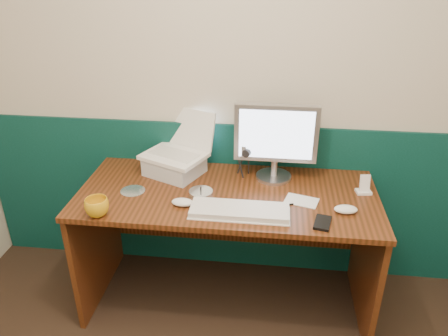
# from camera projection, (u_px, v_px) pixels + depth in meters

# --- Properties ---
(back_wall) EXTENTS (3.50, 0.04, 2.50)m
(back_wall) POSITION_uv_depth(u_px,v_px,m) (260.00, 83.00, 2.43)
(back_wall) COLOR beige
(back_wall) RESTS_ON ground
(wainscot) EXTENTS (3.48, 0.02, 1.00)m
(wainscot) POSITION_uv_depth(u_px,v_px,m) (256.00, 200.00, 2.75)
(wainscot) COLOR #07312B
(wainscot) RESTS_ON ground
(desk) EXTENTS (1.60, 0.70, 0.75)m
(desk) POSITION_uv_depth(u_px,v_px,m) (227.00, 249.00, 2.50)
(desk) COLOR #391D0A
(desk) RESTS_ON ground
(laptop_riser) EXTENTS (0.37, 0.34, 0.10)m
(laptop_riser) POSITION_uv_depth(u_px,v_px,m) (175.00, 166.00, 2.51)
(laptop_riser) COLOR silver
(laptop_riser) RESTS_ON desk
(laptop) EXTENTS (0.41, 0.37, 0.28)m
(laptop) POSITION_uv_depth(u_px,v_px,m) (173.00, 135.00, 2.43)
(laptop) COLOR white
(laptop) RESTS_ON laptop_riser
(monitor) EXTENTS (0.45, 0.13, 0.45)m
(monitor) POSITION_uv_depth(u_px,v_px,m) (276.00, 141.00, 2.38)
(monitor) COLOR #B8B8BD
(monitor) RESTS_ON desk
(keyboard) EXTENTS (0.48, 0.16, 0.03)m
(keyboard) POSITION_uv_depth(u_px,v_px,m) (239.00, 211.00, 2.14)
(keyboard) COLOR white
(keyboard) RESTS_ON desk
(mouse_right) EXTENTS (0.12, 0.08, 0.04)m
(mouse_right) POSITION_uv_depth(u_px,v_px,m) (346.00, 209.00, 2.15)
(mouse_right) COLOR white
(mouse_right) RESTS_ON desk
(mouse_left) EXTENTS (0.12, 0.07, 0.04)m
(mouse_left) POSITION_uv_depth(u_px,v_px,m) (182.00, 202.00, 2.21)
(mouse_left) COLOR white
(mouse_left) RESTS_ON desk
(mug) EXTENTS (0.13, 0.13, 0.09)m
(mug) POSITION_uv_depth(u_px,v_px,m) (97.00, 207.00, 2.11)
(mug) COLOR gold
(mug) RESTS_ON desk
(camcorder) EXTENTS (0.12, 0.14, 0.19)m
(camcorder) POSITION_uv_depth(u_px,v_px,m) (243.00, 160.00, 2.48)
(camcorder) COLOR #B1B1B6
(camcorder) RESTS_ON desk
(cd_spindle) EXTENTS (0.13, 0.13, 0.03)m
(cd_spindle) POSITION_uv_depth(u_px,v_px,m) (201.00, 193.00, 2.30)
(cd_spindle) COLOR silver
(cd_spindle) RESTS_ON desk
(cd_loose_a) EXTENTS (0.13, 0.13, 0.00)m
(cd_loose_a) POSITION_uv_depth(u_px,v_px,m) (133.00, 191.00, 2.35)
(cd_loose_a) COLOR silver
(cd_loose_a) RESTS_ON desk
(pen) EXTENTS (0.15, 0.05, 0.01)m
(pen) POSITION_uv_depth(u_px,v_px,m) (279.00, 205.00, 2.21)
(pen) COLOR black
(pen) RESTS_ON desk
(papers) EXTENTS (0.19, 0.15, 0.00)m
(papers) POSITION_uv_depth(u_px,v_px,m) (301.00, 201.00, 2.25)
(papers) COLOR white
(papers) RESTS_ON desk
(dock) EXTENTS (0.09, 0.07, 0.01)m
(dock) POSITION_uv_depth(u_px,v_px,m) (363.00, 192.00, 2.33)
(dock) COLOR white
(dock) RESTS_ON desk
(music_player) EXTENTS (0.06, 0.03, 0.09)m
(music_player) POSITION_uv_depth(u_px,v_px,m) (365.00, 183.00, 2.30)
(music_player) COLOR white
(music_player) RESTS_ON dock
(pda) EXTENTS (0.10, 0.14, 0.01)m
(pda) POSITION_uv_depth(u_px,v_px,m) (322.00, 223.00, 2.06)
(pda) COLOR black
(pda) RESTS_ON desk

